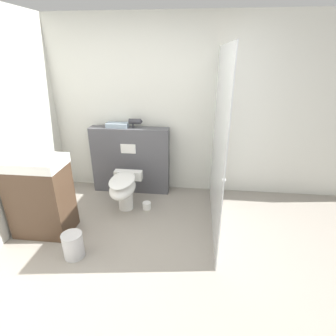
% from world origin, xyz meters
% --- Properties ---
extents(ground_plane, '(12.00, 12.00, 0.00)m').
position_xyz_m(ground_plane, '(0.00, 0.00, 0.00)').
color(ground_plane, gray).
extents(wall_back, '(8.00, 0.06, 2.50)m').
position_xyz_m(wall_back, '(0.00, 1.84, 1.25)').
color(wall_back, silver).
rests_on(wall_back, ground_plane).
extents(partition_panel, '(1.16, 0.22, 1.01)m').
position_xyz_m(partition_panel, '(-0.46, 1.66, 0.50)').
color(partition_panel, '#4C4C51').
rests_on(partition_panel, ground_plane).
extents(shower_glass, '(0.04, 1.73, 2.08)m').
position_xyz_m(shower_glass, '(0.77, 0.94, 1.04)').
color(shower_glass, silver).
rests_on(shower_glass, ground_plane).
extents(toilet, '(0.39, 0.64, 0.50)m').
position_xyz_m(toilet, '(-0.42, 1.07, 0.34)').
color(toilet, white).
rests_on(toilet, ground_plane).
extents(sink_vanity, '(0.65, 0.43, 1.09)m').
position_xyz_m(sink_vanity, '(-1.24, 0.51, 0.48)').
color(sink_vanity, '#473323').
rests_on(sink_vanity, ground_plane).
extents(hair_drier, '(0.20, 0.08, 0.13)m').
position_xyz_m(hair_drier, '(-0.36, 1.66, 1.10)').
color(hair_drier, '#2D2D33').
rests_on(hair_drier, partition_panel).
extents(folded_towel, '(0.32, 0.15, 0.06)m').
position_xyz_m(folded_towel, '(-0.63, 1.67, 1.04)').
color(folded_towel, '#8C9EAD').
rests_on(folded_towel, partition_panel).
extents(spare_toilet_roll, '(0.12, 0.12, 0.10)m').
position_xyz_m(spare_toilet_roll, '(-0.13, 1.13, 0.05)').
color(spare_toilet_roll, white).
rests_on(spare_toilet_roll, ground_plane).
extents(waste_bin, '(0.22, 0.22, 0.28)m').
position_xyz_m(waste_bin, '(-0.72, 0.12, 0.14)').
color(waste_bin, silver).
rests_on(waste_bin, ground_plane).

